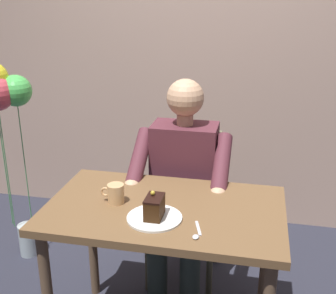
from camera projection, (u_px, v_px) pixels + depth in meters
cafe_rear_panel at (208, 18)px, 2.96m from camera, size 6.40×0.12×3.00m
dining_table at (165, 226)px, 1.97m from camera, size 1.08×0.65×0.76m
chair at (187, 199)px, 2.59m from camera, size 0.42×0.42×0.90m
seated_person at (182, 188)px, 2.38m from camera, size 0.53×0.58×1.24m
dessert_plate at (154, 218)px, 1.83m from camera, size 0.24×0.24×0.01m
cake_slice at (154, 207)px, 1.81m from camera, size 0.07×0.11×0.11m
coffee_cup at (115, 193)px, 1.96m from camera, size 0.11×0.08×0.09m
dessert_spoon at (197, 233)px, 1.72m from camera, size 0.04×0.14×0.01m
balloon_display at (5, 109)px, 2.56m from camera, size 0.30×0.27×1.29m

